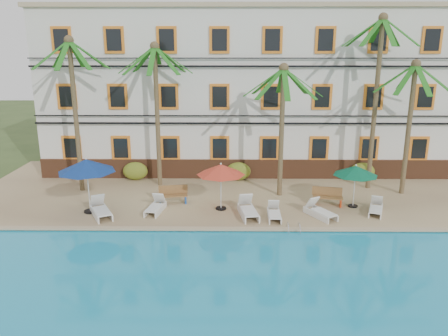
{
  "coord_description": "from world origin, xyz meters",
  "views": [
    {
      "loc": [
        -0.98,
        -18.81,
        8.04
      ],
      "look_at": [
        -1.2,
        3.0,
        2.0
      ],
      "focal_mm": 35.0,
      "sensor_mm": 36.0,
      "label": 1
    }
  ],
  "objects_px": {
    "palm_d": "(377,82)",
    "lounger_b": "(156,207)",
    "umbrella_green": "(356,171)",
    "pool_ladder": "(293,231)",
    "bench_left": "(173,194)",
    "palm_a": "(74,95)",
    "palm_b": "(156,96)",
    "umbrella_blue": "(87,166)",
    "lounger_c": "(248,210)",
    "bench_right": "(328,196)",
    "lounger_a": "(101,210)",
    "lounger_d": "(274,213)",
    "palm_e": "(411,109)",
    "umbrella_red": "(221,170)",
    "lounger_e": "(320,211)",
    "lounger_f": "(376,208)",
    "palm_c": "(282,112)"
  },
  "relations": [
    {
      "from": "umbrella_blue",
      "to": "umbrella_red",
      "type": "distance_m",
      "value": 6.42
    },
    {
      "from": "palm_a",
      "to": "pool_ladder",
      "type": "relative_size",
      "value": 11.3
    },
    {
      "from": "bench_left",
      "to": "palm_a",
      "type": "bearing_deg",
      "value": 158.78
    },
    {
      "from": "lounger_b",
      "to": "bench_right",
      "type": "distance_m",
      "value": 8.7
    },
    {
      "from": "umbrella_green",
      "to": "lounger_e",
      "type": "distance_m",
      "value": 2.88
    },
    {
      "from": "pool_ladder",
      "to": "lounger_a",
      "type": "bearing_deg",
      "value": 169.41
    },
    {
      "from": "lounger_a",
      "to": "lounger_d",
      "type": "xyz_separation_m",
      "value": [
        8.27,
        -0.22,
        -0.05
      ]
    },
    {
      "from": "palm_b",
      "to": "lounger_f",
      "type": "distance_m",
      "value": 13.02
    },
    {
      "from": "umbrella_green",
      "to": "bench_left",
      "type": "relative_size",
      "value": 1.43
    },
    {
      "from": "palm_b",
      "to": "lounger_d",
      "type": "bearing_deg",
      "value": -39.74
    },
    {
      "from": "palm_b",
      "to": "palm_e",
      "type": "bearing_deg",
      "value": -5.84
    },
    {
      "from": "umbrella_green",
      "to": "lounger_f",
      "type": "height_order",
      "value": "umbrella_green"
    },
    {
      "from": "pool_ladder",
      "to": "umbrella_green",
      "type": "bearing_deg",
      "value": 41.53
    },
    {
      "from": "palm_d",
      "to": "umbrella_blue",
      "type": "bearing_deg",
      "value": -164.85
    },
    {
      "from": "palm_b",
      "to": "umbrella_blue",
      "type": "relative_size",
      "value": 2.94
    },
    {
      "from": "umbrella_red",
      "to": "lounger_e",
      "type": "height_order",
      "value": "umbrella_red"
    },
    {
      "from": "palm_c",
      "to": "lounger_d",
      "type": "bearing_deg",
      "value": -100.53
    },
    {
      "from": "umbrella_red",
      "to": "pool_ladder",
      "type": "xyz_separation_m",
      "value": [
        3.24,
        -2.63,
        -2.04
      ]
    },
    {
      "from": "palm_e",
      "to": "bench_left",
      "type": "height_order",
      "value": "palm_e"
    },
    {
      "from": "umbrella_green",
      "to": "bench_right",
      "type": "relative_size",
      "value": 1.42
    },
    {
      "from": "palm_d",
      "to": "lounger_d",
      "type": "relative_size",
      "value": 5.79
    },
    {
      "from": "lounger_d",
      "to": "bench_right",
      "type": "relative_size",
      "value": 1.05
    },
    {
      "from": "umbrella_blue",
      "to": "lounger_b",
      "type": "xyz_separation_m",
      "value": [
        3.2,
        0.08,
        -2.09
      ]
    },
    {
      "from": "palm_b",
      "to": "bench_right",
      "type": "relative_size",
      "value": 5.19
    },
    {
      "from": "umbrella_red",
      "to": "umbrella_green",
      "type": "height_order",
      "value": "umbrella_red"
    },
    {
      "from": "pool_ladder",
      "to": "lounger_e",
      "type": "bearing_deg",
      "value": 48.41
    },
    {
      "from": "lounger_c",
      "to": "lounger_f",
      "type": "relative_size",
      "value": 1.21
    },
    {
      "from": "umbrella_blue",
      "to": "lounger_b",
      "type": "height_order",
      "value": "umbrella_blue"
    },
    {
      "from": "palm_e",
      "to": "umbrella_blue",
      "type": "xyz_separation_m",
      "value": [
        -16.36,
        -3.06,
        -2.32
      ]
    },
    {
      "from": "palm_a",
      "to": "bench_left",
      "type": "relative_size",
      "value": 5.41
    },
    {
      "from": "umbrella_blue",
      "to": "lounger_d",
      "type": "xyz_separation_m",
      "value": [
        8.93,
        -0.69,
        -2.1
      ]
    },
    {
      "from": "lounger_c",
      "to": "bench_left",
      "type": "relative_size",
      "value": 1.35
    },
    {
      "from": "palm_d",
      "to": "lounger_b",
      "type": "xyz_separation_m",
      "value": [
        -11.58,
        -3.92,
        -5.73
      ]
    },
    {
      "from": "palm_b",
      "to": "pool_ladder",
      "type": "distance_m",
      "value": 10.86
    },
    {
      "from": "lounger_a",
      "to": "lounger_b",
      "type": "relative_size",
      "value": 1.15
    },
    {
      "from": "palm_a",
      "to": "lounger_f",
      "type": "distance_m",
      "value": 16.63
    },
    {
      "from": "palm_b",
      "to": "lounger_d",
      "type": "relative_size",
      "value": 4.93
    },
    {
      "from": "lounger_c",
      "to": "bench_right",
      "type": "bearing_deg",
      "value": 20.16
    },
    {
      "from": "palm_b",
      "to": "lounger_e",
      "type": "bearing_deg",
      "value": -30.45
    },
    {
      "from": "umbrella_green",
      "to": "pool_ladder",
      "type": "bearing_deg",
      "value": -138.47
    },
    {
      "from": "pool_ladder",
      "to": "umbrella_red",
      "type": "bearing_deg",
      "value": 140.88
    },
    {
      "from": "umbrella_green",
      "to": "lounger_e",
      "type": "bearing_deg",
      "value": -144.92
    },
    {
      "from": "palm_a",
      "to": "umbrella_red",
      "type": "relative_size",
      "value": 3.52
    },
    {
      "from": "lounger_d",
      "to": "bench_right",
      "type": "height_order",
      "value": "bench_right"
    },
    {
      "from": "palm_d",
      "to": "bench_right",
      "type": "distance_m",
      "value": 6.89
    },
    {
      "from": "palm_e",
      "to": "pool_ladder",
      "type": "xyz_separation_m",
      "value": [
        -6.72,
        -5.21,
        -4.67
      ]
    },
    {
      "from": "palm_a",
      "to": "lounger_e",
      "type": "bearing_deg",
      "value": -17.2
    },
    {
      "from": "umbrella_blue",
      "to": "lounger_b",
      "type": "bearing_deg",
      "value": 1.48
    },
    {
      "from": "umbrella_green",
      "to": "lounger_f",
      "type": "xyz_separation_m",
      "value": [
        0.86,
        -0.9,
        -1.64
      ]
    },
    {
      "from": "bench_right",
      "to": "umbrella_red",
      "type": "bearing_deg",
      "value": -173.27
    }
  ]
}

